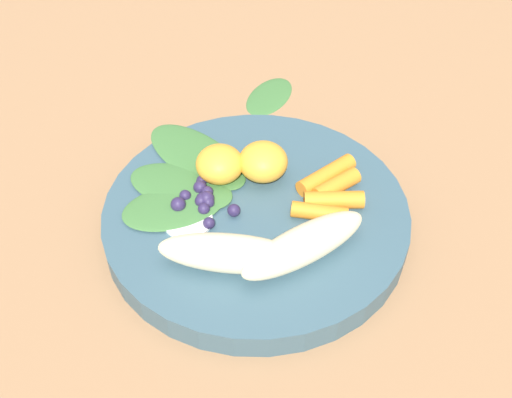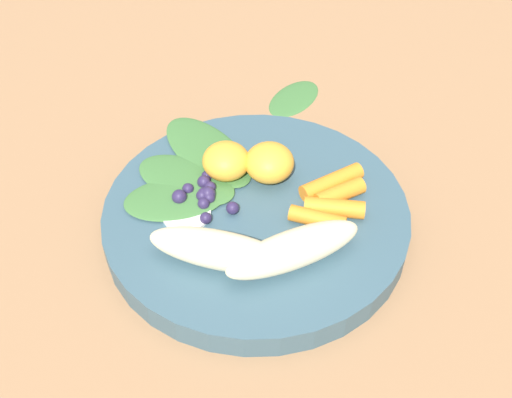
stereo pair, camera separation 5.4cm
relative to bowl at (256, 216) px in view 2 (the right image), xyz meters
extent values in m
plane|color=#99704C|center=(0.00, 0.00, -0.01)|extent=(2.40, 2.40, 0.00)
cylinder|color=#385666|center=(0.00, 0.00, 0.00)|extent=(0.28, 0.28, 0.03)
ellipsoid|color=beige|center=(-0.06, 0.03, 0.03)|extent=(0.09, 0.12, 0.03)
ellipsoid|color=beige|center=(-0.02, 0.07, 0.03)|extent=(0.12, 0.08, 0.03)
ellipsoid|color=#F4A833|center=(0.05, -0.02, 0.03)|extent=(0.05, 0.05, 0.03)
ellipsoid|color=#F4A833|center=(0.02, -0.04, 0.03)|extent=(0.05, 0.05, 0.04)
cylinder|color=orange|center=(-0.06, -0.02, 0.02)|extent=(0.05, 0.03, 0.01)
cylinder|color=orange|center=(-0.06, -0.04, 0.02)|extent=(0.06, 0.04, 0.02)
cylinder|color=orange|center=(-0.06, -0.05, 0.02)|extent=(0.03, 0.05, 0.02)
cylinder|color=orange|center=(-0.04, -0.06, 0.02)|extent=(0.04, 0.07, 0.02)
sphere|color=#2D234C|center=(0.05, 0.01, 0.02)|extent=(0.01, 0.01, 0.01)
sphere|color=#2D234C|center=(0.04, 0.02, 0.02)|extent=(0.01, 0.01, 0.01)
sphere|color=#2D234C|center=(0.06, 0.00, 0.02)|extent=(0.01, 0.01, 0.01)
sphere|color=#2D234C|center=(0.04, 0.02, 0.02)|extent=(0.01, 0.01, 0.01)
sphere|color=#2D234C|center=(0.01, 0.02, 0.02)|extent=(0.01, 0.01, 0.01)
sphere|color=#2D234C|center=(0.06, 0.04, 0.02)|extent=(0.01, 0.01, 0.01)
sphere|color=#2D234C|center=(0.04, 0.03, 0.02)|extent=(0.01, 0.01, 0.01)
sphere|color=#2D234C|center=(0.06, 0.01, 0.02)|extent=(0.01, 0.01, 0.01)
sphere|color=#2D234C|center=(0.02, 0.04, 0.02)|extent=(0.01, 0.01, 0.01)
sphere|color=#2D234C|center=(0.06, 0.02, 0.02)|extent=(0.01, 0.01, 0.01)
sphere|color=#2D234C|center=(0.04, 0.02, 0.02)|extent=(0.01, 0.01, 0.01)
sphere|color=#2D234C|center=(0.04, 0.02, 0.02)|extent=(0.01, 0.01, 0.01)
cylinder|color=white|center=(0.04, 0.05, 0.01)|extent=(0.04, 0.04, 0.00)
ellipsoid|color=#3D7038|center=(0.09, -0.03, 0.02)|extent=(0.14, 0.09, 0.00)
ellipsoid|color=#3D7038|center=(0.07, 0.01, 0.02)|extent=(0.11, 0.07, 0.00)
ellipsoid|color=#3D7038|center=(0.06, 0.04, 0.02)|extent=(0.11, 0.11, 0.00)
ellipsoid|color=#3D7038|center=(0.09, -0.19, -0.01)|extent=(0.05, 0.09, 0.01)
camera|label=1|loc=(-0.19, 0.34, 0.41)|focal=42.10mm
camera|label=2|loc=(-0.24, 0.31, 0.41)|focal=42.10mm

